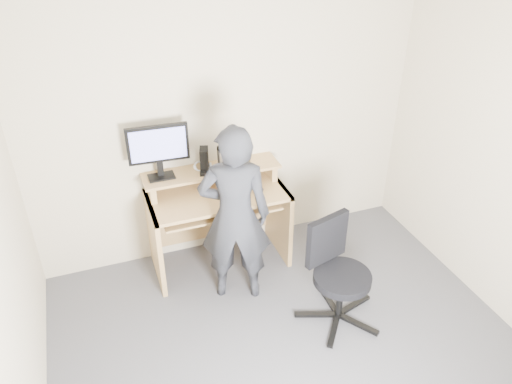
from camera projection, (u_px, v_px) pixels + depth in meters
ground at (305, 376)px, 3.60m from camera, size 3.50×3.50×0.00m
back_wall at (227, 123)px, 4.34m from camera, size 3.50×0.02×2.50m
ceiling at (332, 17)px, 2.29m from camera, size 3.50×3.50×0.02m
desk at (216, 208)px, 4.47m from camera, size 1.20×0.60×0.91m
monitor at (158, 147)px, 4.07m from camera, size 0.50×0.14×0.48m
external_drive at (204, 159)px, 4.29m from camera, size 0.10×0.14×0.20m
travel_mug at (222, 159)px, 4.32m from camera, size 0.10×0.10×0.18m
smartphone at (250, 165)px, 4.39m from camera, size 0.10×0.14×0.01m
charger at (203, 174)px, 4.24m from camera, size 0.05×0.05×0.03m
headphones at (203, 166)px, 4.37m from camera, size 0.19×0.19×0.06m
keyboard at (209, 209)px, 4.25m from camera, size 0.49×0.34×0.03m
mouse at (258, 190)px, 4.32m from camera, size 0.11×0.08×0.04m
office_chair at (337, 269)px, 3.88m from camera, size 0.69×0.66×0.86m
person at (235, 216)px, 3.95m from camera, size 0.66×0.54×1.57m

